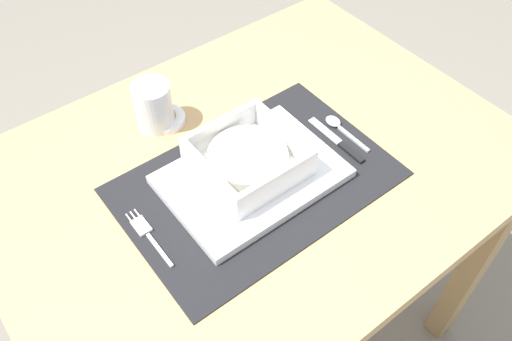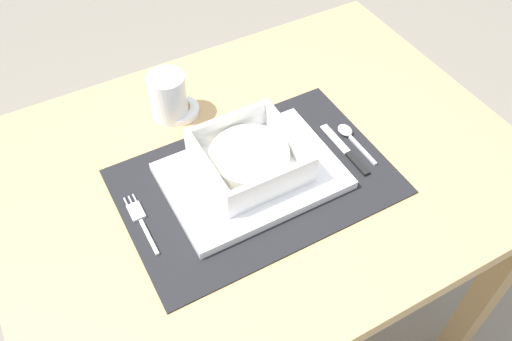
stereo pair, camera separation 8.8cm
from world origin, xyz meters
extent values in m
plane|color=gray|center=(0.00, 0.00, 0.00)|extent=(6.00, 6.00, 0.00)
cube|color=tan|center=(0.00, 0.00, 0.69)|extent=(0.92, 0.69, 0.03)
cube|color=#A48252|center=(0.41, -0.29, 0.34)|extent=(0.05, 0.05, 0.68)
cube|color=#A48252|center=(-0.41, 0.29, 0.34)|extent=(0.05, 0.05, 0.68)
cube|color=#A48252|center=(0.41, 0.29, 0.34)|extent=(0.05, 0.05, 0.68)
cube|color=black|center=(-0.03, -0.04, 0.71)|extent=(0.45, 0.30, 0.00)
cube|color=white|center=(-0.03, -0.03, 0.72)|extent=(0.29, 0.21, 0.02)
cube|color=white|center=(-0.03, -0.01, 0.73)|extent=(0.16, 0.16, 0.01)
cube|color=white|center=(-0.10, -0.01, 0.76)|extent=(0.01, 0.16, 0.05)
cube|color=white|center=(0.05, -0.01, 0.76)|extent=(0.01, 0.16, 0.05)
cube|color=white|center=(-0.03, -0.09, 0.76)|extent=(0.14, 0.01, 0.05)
cube|color=white|center=(-0.03, 0.06, 0.76)|extent=(0.14, 0.01, 0.05)
cylinder|color=beige|center=(-0.03, -0.01, 0.75)|extent=(0.13, 0.13, 0.03)
cube|color=silver|center=(-0.23, -0.06, 0.71)|extent=(0.01, 0.07, 0.00)
cube|color=silver|center=(-0.23, 0.00, 0.71)|extent=(0.02, 0.04, 0.00)
cylinder|color=silver|center=(-0.24, 0.02, 0.71)|extent=(0.00, 0.02, 0.00)
cylinder|color=silver|center=(-0.23, 0.02, 0.71)|extent=(0.00, 0.02, 0.00)
cylinder|color=silver|center=(-0.22, 0.02, 0.71)|extent=(0.00, 0.02, 0.00)
cube|color=silver|center=(0.17, -0.07, 0.71)|extent=(0.01, 0.08, 0.00)
ellipsoid|color=silver|center=(0.17, -0.01, 0.72)|extent=(0.02, 0.03, 0.01)
cube|color=black|center=(0.15, -0.09, 0.71)|extent=(0.01, 0.06, 0.01)
cube|color=silver|center=(0.15, -0.02, 0.71)|extent=(0.01, 0.08, 0.00)
cylinder|color=white|center=(-0.09, 0.19, 0.75)|extent=(0.07, 0.07, 0.09)
cylinder|color=#C64C1E|center=(-0.09, 0.19, 0.74)|extent=(0.06, 0.06, 0.06)
cylinder|color=white|center=(-0.07, 0.19, 0.71)|extent=(0.08, 0.08, 0.01)
sphere|color=olive|center=(-0.07, 0.19, 0.72)|extent=(0.04, 0.04, 0.04)
camera|label=1|loc=(-0.38, -0.50, 1.41)|focal=37.37mm
camera|label=2|loc=(-0.31, -0.54, 1.41)|focal=37.37mm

